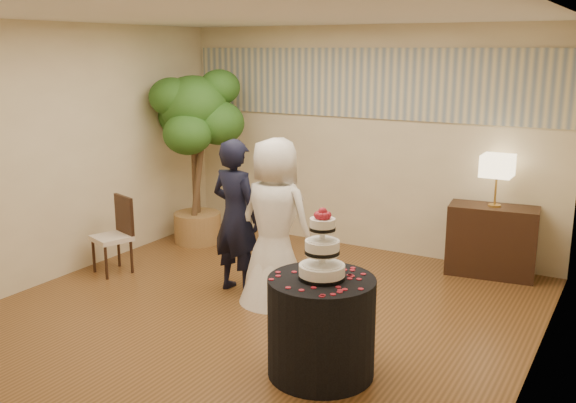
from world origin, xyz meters
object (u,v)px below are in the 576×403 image
Objects in this scene: table_lamp at (496,181)px; side_chair at (111,236)px; ficus_tree at (195,156)px; wedding_cake at (322,244)px; groom at (236,217)px; bride at (275,221)px; cake_table at (321,327)px; console at (492,241)px.

side_chair is (-3.78, -2.08, -0.65)m from table_lamp.
table_lamp reaches higher than side_chair.
wedding_cake is at bearing -37.95° from ficus_tree.
groom is 1.98m from wedding_cake.
ficus_tree reaches higher than side_chair.
side_chair is (-3.14, 0.92, -0.64)m from wedding_cake.
bride is (0.50, -0.04, 0.02)m from groom.
ficus_tree is at bearing 142.05° from cake_table.
side_chair is (-2.05, -0.20, -0.40)m from bride.
bride is 1.58m from wedding_cake.
side_chair is at bearing -158.41° from console.
cake_table is 0.36× the size of ficus_tree.
wedding_cake is (0.00, 0.00, 0.68)m from cake_table.
bride is at bearing -132.59° from table_lamp.
console is at bearing 0.00° from table_lamp.
console is 1.09× the size of side_chair.
cake_table is at bearing -109.31° from console.
bride reaches higher than wedding_cake.
groom is at bearing 27.60° from side_chair.
table_lamp is (0.64, 3.00, 0.70)m from cake_table.
console is (0.64, 3.00, -0.68)m from wedding_cake.
side_chair reaches higher than cake_table.
bride reaches higher than groom.
console is 0.42× the size of ficus_tree.
groom is 2.90× the size of wedding_cake.
table_lamp is at bearing -130.64° from bride.
table_lamp is 0.66× the size of side_chair.
bride reaches higher than table_lamp.
wedding_cake is 3.86m from ficus_tree.
wedding_cake is 0.97× the size of table_lamp.
groom is at bearing -39.80° from ficus_tree.
table_lamp is at bearing 47.60° from side_chair.
groom is at bearing -2.42° from bride.
groom is 1.69× the size of console.
cake_table is 0.87× the size of console.
table_lamp is 4.37m from side_chair.
wedding_cake is at bearing -109.31° from console.
table_lamp is (0.00, 0.00, 0.69)m from console.
console is 4.32m from side_chair.
wedding_cake is at bearing 2.51° from side_chair.
wedding_cake is 0.24× the size of ficus_tree.
table_lamp is at bearing -133.00° from groom.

